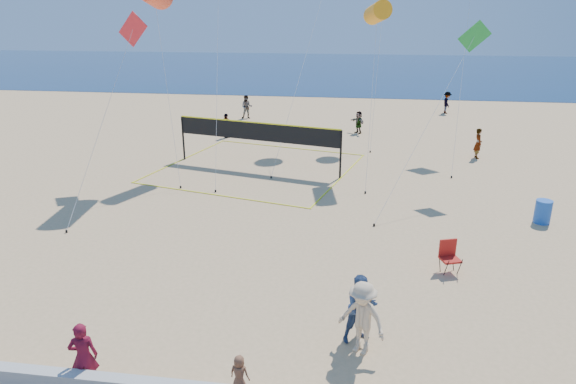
# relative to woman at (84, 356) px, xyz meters

# --- Properties ---
(ground) EXTENTS (120.00, 120.00, 0.00)m
(ground) POSITION_rel_woman_xyz_m (3.27, 2.70, -0.80)
(ground) COLOR tan
(ground) RESTS_ON ground
(ocean) EXTENTS (140.00, 50.00, 0.03)m
(ocean) POSITION_rel_woman_xyz_m (3.27, 64.70, -0.79)
(ocean) COLOR navy
(ocean) RESTS_ON ground
(woman) EXTENTS (0.68, 0.56, 1.61)m
(woman) POSITION_rel_woman_xyz_m (0.00, 0.00, 0.00)
(woman) COLOR maroon
(woman) RESTS_ON ground
(toddler) EXTENTS (0.44, 0.33, 0.82)m
(toddler) POSITION_rel_woman_xyz_m (3.46, -0.32, 0.20)
(toddler) COLOR brown
(toddler) RESTS_ON seawall
(bystander_a) EXTENTS (1.08, 1.01, 1.77)m
(bystander_a) POSITION_rel_woman_xyz_m (5.80, 2.55, 0.08)
(bystander_a) COLOR navy
(bystander_a) RESTS_ON ground
(bystander_b) EXTENTS (1.38, 1.18, 1.85)m
(bystander_b) POSITION_rel_woman_xyz_m (5.83, 2.08, 0.12)
(bystander_b) COLOR #D5B68E
(bystander_b) RESTS_ON ground
(far_person_0) EXTENTS (0.83, 0.97, 1.55)m
(far_person_0) POSITION_rel_woman_xyz_m (-2.85, 22.87, -0.03)
(far_person_0) COLOR gray
(far_person_0) RESTS_ON ground
(far_person_1) EXTENTS (1.15, 1.36, 1.47)m
(far_person_1) POSITION_rel_woman_xyz_m (5.46, 25.35, -0.07)
(far_person_1) COLOR gray
(far_person_1) RESTS_ON ground
(far_person_2) EXTENTS (0.46, 0.64, 1.66)m
(far_person_2) POSITION_rel_woman_xyz_m (12.02, 20.14, 0.03)
(far_person_2) COLOR gray
(far_person_2) RESTS_ON ground
(far_person_3) EXTENTS (0.90, 0.73, 1.73)m
(far_person_3) POSITION_rel_woman_xyz_m (-2.88, 29.09, 0.06)
(far_person_3) COLOR gray
(far_person_3) RESTS_ON ground
(far_person_4) EXTENTS (0.70, 1.13, 1.70)m
(far_person_4) POSITION_rel_woman_xyz_m (12.26, 33.30, 0.04)
(far_person_4) COLOR gray
(far_person_4) RESTS_ON ground
(camp_chair) EXTENTS (0.70, 0.81, 1.15)m
(camp_chair) POSITION_rel_woman_xyz_m (8.48, 6.50, -0.22)
(camp_chair) COLOR #B51B14
(camp_chair) RESTS_ON ground
(trash_barrel) EXTENTS (0.73, 0.73, 0.91)m
(trash_barrel) POSITION_rel_woman_xyz_m (12.65, 11.03, -0.35)
(trash_barrel) COLOR blue
(trash_barrel) RESTS_ON ground
(volleyball_net) EXTENTS (10.92, 10.81, 2.42)m
(volleyball_net) POSITION_rel_woman_xyz_m (0.43, 16.57, 0.85)
(volleyball_net) COLOR black
(volleyball_net) RESTS_ON ground
(kite_2) EXTENTS (1.33, 5.27, 8.17)m
(kite_2) POSITION_rel_woman_xyz_m (6.14, 17.51, 6.78)
(kite_2) COLOR #FF9D14
(kite_2) RESTS_ON ground
(kite_3) EXTENTS (1.59, 7.54, 7.69)m
(kite_3) POSITION_rel_woman_xyz_m (-4.88, 14.46, 5.69)
(kite_3) COLOR red
(kite_3) RESTS_ON ground
(kite_4) EXTENTS (4.73, 5.98, 7.33)m
(kite_4) POSITION_rel_woman_xyz_m (9.97, 15.15, 5.35)
(kite_4) COLOR green
(kite_4) RESTS_ON ground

